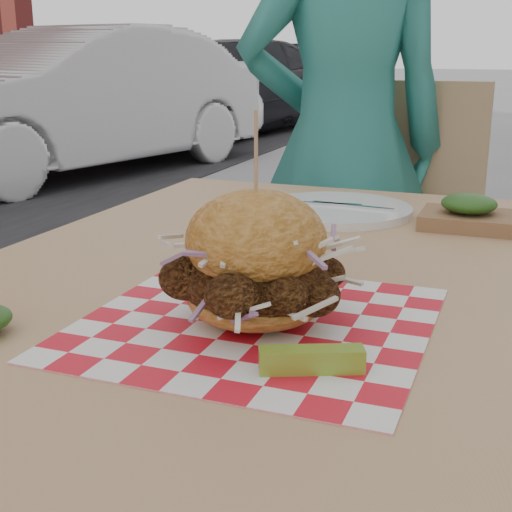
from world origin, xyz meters
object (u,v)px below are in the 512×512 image
object	(u,v)px
patio_table	(266,325)
sandwich	(256,266)
diner	(343,147)
car_dark	(228,86)
patio_chair	(400,230)
car_white	(73,101)

from	to	relation	value
patio_table	sandwich	size ratio (longest dim) A/B	5.39
diner	car_dark	xyz separation A→B (m)	(-3.16, 6.61, -0.20)
car_dark	patio_table	bearing A→B (deg)	-58.08
car_dark	patio_table	size ratio (longest dim) A/B	3.33
diner	patio_chair	xyz separation A→B (m)	(0.15, 0.06, -0.23)
car_dark	sandwich	bearing A→B (deg)	-58.22
car_white	patio_chair	distance (m)	4.63
diner	patio_table	xyz separation A→B (m)	(0.15, -1.02, -0.11)
car_white	diner	bearing A→B (deg)	-31.44
diner	patio_table	bearing A→B (deg)	75.65
patio_table	car_white	bearing A→B (deg)	127.47
diner	car_dark	bearing A→B (deg)	-87.33
car_dark	sandwich	size ratio (longest dim) A/B	17.93
car_white	sandwich	distance (m)	5.62
patio_table	sandwich	xyz separation A→B (m)	(0.06, -0.18, 0.14)
patio_chair	car_dark	bearing A→B (deg)	117.21
sandwich	diner	bearing A→B (deg)	99.82
car_dark	sandwich	world-z (taller)	car_dark
car_dark	diner	bearing A→B (deg)	-56.01
car_white	patio_chair	xyz separation A→B (m)	(3.31, -3.24, -0.06)
car_white	patio_chair	bearing A→B (deg)	-29.52
car_dark	patio_chair	world-z (taller)	car_dark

